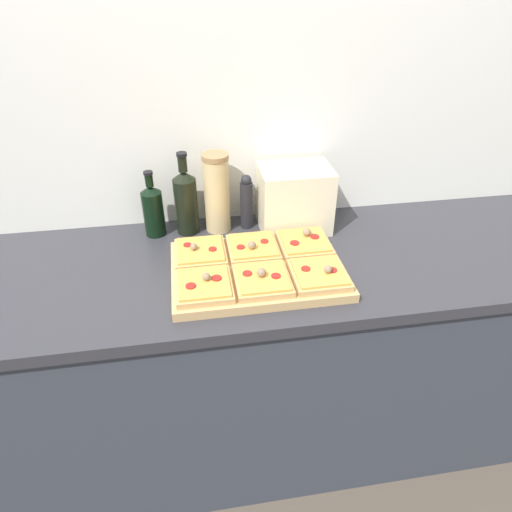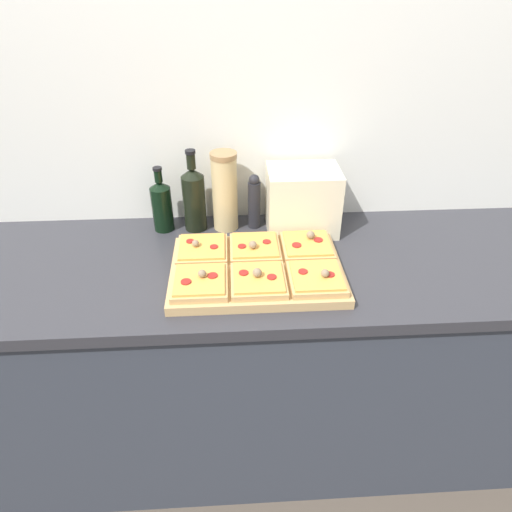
{
  "view_description": "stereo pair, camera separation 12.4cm",
  "coord_description": "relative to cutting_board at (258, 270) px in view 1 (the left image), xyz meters",
  "views": [
    {
      "loc": [
        -0.15,
        -0.92,
        1.76
      ],
      "look_at": [
        0.04,
        0.28,
        0.96
      ],
      "focal_mm": 32.0,
      "sensor_mm": 36.0,
      "label": 1
    },
    {
      "loc": [
        -0.03,
        -0.93,
        1.76
      ],
      "look_at": [
        0.04,
        0.28,
        0.96
      ],
      "focal_mm": 32.0,
      "sensor_mm": 36.0,
      "label": 2
    }
  ],
  "objects": [
    {
      "name": "ground_plane",
      "position": [
        -0.04,
        -0.25,
        -0.92
      ],
      "size": [
        12.0,
        12.0,
        0.0
      ],
      "primitive_type": "plane",
      "color": "#4C4238"
    },
    {
      "name": "grain_jar_tall",
      "position": [
        -0.1,
        0.31,
        0.13
      ],
      "size": [
        0.09,
        0.09,
        0.29
      ],
      "color": "tan",
      "rests_on": "kitchen_counter"
    },
    {
      "name": "pizza_slice_front_right",
      "position": [
        0.17,
        -0.09,
        0.03
      ],
      "size": [
        0.16,
        0.17,
        0.05
      ],
      "color": "tan",
      "rests_on": "cutting_board"
    },
    {
      "name": "wall_back",
      "position": [
        -0.04,
        0.43,
        0.33
      ],
      "size": [
        6.0,
        0.06,
        2.5
      ],
      "color": "silver",
      "rests_on": "ground_plane"
    },
    {
      "name": "pizza_slice_front_center",
      "position": [
        -0.0,
        -0.09,
        0.03
      ],
      "size": [
        0.16,
        0.17,
        0.06
      ],
      "color": "tan",
      "rests_on": "cutting_board"
    },
    {
      "name": "toaster_oven",
      "position": [
        0.18,
        0.28,
        0.1
      ],
      "size": [
        0.28,
        0.19,
        0.23
      ],
      "color": "beige",
      "rests_on": "kitchen_counter"
    },
    {
      "name": "olive_oil_bottle",
      "position": [
        -0.32,
        0.31,
        0.08
      ],
      "size": [
        0.07,
        0.07,
        0.24
      ],
      "color": "black",
      "rests_on": "kitchen_counter"
    },
    {
      "name": "pizza_slice_back_left",
      "position": [
        -0.17,
        0.09,
        0.03
      ],
      "size": [
        0.16,
        0.17,
        0.05
      ],
      "color": "tan",
      "rests_on": "cutting_board"
    },
    {
      "name": "pizza_slice_back_center",
      "position": [
        -0.0,
        0.09,
        0.03
      ],
      "size": [
        0.16,
        0.17,
        0.05
      ],
      "color": "tan",
      "rests_on": "cutting_board"
    },
    {
      "name": "kitchen_counter",
      "position": [
        -0.04,
        0.07,
        -0.47
      ],
      "size": [
        2.63,
        0.67,
        0.91
      ],
      "color": "#333842",
      "rests_on": "ground_plane"
    },
    {
      "name": "pizza_slice_front_left",
      "position": [
        -0.17,
        -0.09,
        0.03
      ],
      "size": [
        0.16,
        0.17,
        0.05
      ],
      "color": "tan",
      "rests_on": "cutting_board"
    },
    {
      "name": "wine_bottle",
      "position": [
        -0.21,
        0.31,
        0.11
      ],
      "size": [
        0.08,
        0.08,
        0.3
      ],
      "color": "black",
      "rests_on": "kitchen_counter"
    },
    {
      "name": "cutting_board",
      "position": [
        0.0,
        0.0,
        0.0
      ],
      "size": [
        0.54,
        0.38,
        0.03
      ],
      "primitive_type": "cube",
      "color": "tan",
      "rests_on": "kitchen_counter"
    },
    {
      "name": "pizza_slice_back_right",
      "position": [
        0.17,
        0.09,
        0.03
      ],
      "size": [
        0.16,
        0.17,
        0.06
      ],
      "color": "tan",
      "rests_on": "cutting_board"
    },
    {
      "name": "pepper_mill",
      "position": [
        0.01,
        0.31,
        0.09
      ],
      "size": [
        0.05,
        0.05,
        0.21
      ],
      "color": "black",
      "rests_on": "kitchen_counter"
    }
  ]
}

